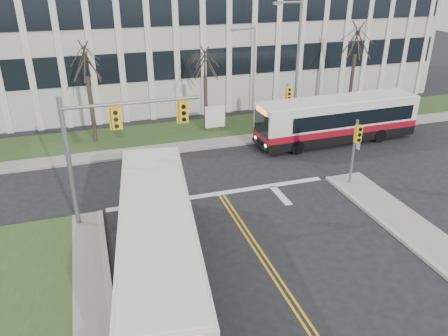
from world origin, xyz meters
TOP-DOWN VIEW (x-y plane):
  - ground at (0.00, 0.00)m, footprint 120.00×120.00m
  - sidewalk_cross at (5.00, 15.20)m, footprint 44.00×1.60m
  - building_lawn at (5.00, 18.00)m, footprint 44.00×5.00m
  - office_building at (5.00, 30.00)m, footprint 40.00×16.00m
  - mast_arm_signal at (-5.62, 7.16)m, footprint 6.11×0.38m
  - signal_pole_near at (7.20, 6.90)m, footprint 0.34×0.39m
  - signal_pole_far at (7.20, 15.40)m, footprint 0.34×0.39m
  - streetlight at (8.03, 16.20)m, footprint 2.15×0.25m
  - directory_sign at (2.50, 17.50)m, footprint 1.50×0.12m
  - tree_left at (-6.00, 18.00)m, footprint 1.80×1.80m
  - tree_mid at (2.00, 18.20)m, footprint 1.80×1.80m
  - tree_right at (14.00, 18.00)m, footprint 1.80×1.80m
  - bus_main at (-4.35, 1.92)m, footprint 4.11×12.20m
  - bus_cross at (9.93, 13.15)m, footprint 11.43×2.82m

SIDE VIEW (x-z plane):
  - ground at x=0.00m, z-range 0.00..0.00m
  - building_lawn at x=5.00m, z-range 0.00..0.12m
  - sidewalk_cross at x=5.00m, z-range 0.00..0.14m
  - directory_sign at x=2.50m, z-range 0.17..2.17m
  - bus_cross at x=9.93m, z-range 0.00..3.03m
  - bus_main at x=-4.35m, z-range 0.00..3.19m
  - signal_pole_near at x=7.20m, z-range 0.60..4.40m
  - signal_pole_far at x=7.20m, z-range 0.60..4.40m
  - mast_arm_signal at x=-5.62m, z-range 1.16..7.36m
  - tree_mid at x=2.00m, z-range 1.47..8.29m
  - streetlight at x=8.03m, z-range 0.59..9.79m
  - tree_left at x=-6.00m, z-range 1.66..9.36m
  - tree_right at x=14.00m, z-range 1.78..10.03m
  - office_building at x=5.00m, z-range 0.00..12.00m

